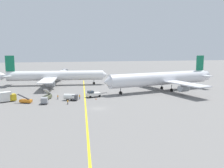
{
  "coord_description": "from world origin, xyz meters",
  "views": [
    {
      "loc": [
        -13.53,
        -72.14,
        17.98
      ],
      "look_at": [
        10.16,
        24.01,
        4.0
      ],
      "focal_mm": 38.87,
      "sensor_mm": 36.0,
      "label": 1
    }
  ],
  "objects_px": {
    "gse_fuel_bowser_stubby": "(71,97)",
    "ground_crew_wing_walker_right": "(68,102)",
    "airliner_at_gate_left": "(55,76)",
    "ground_crew_marshaller_foreground": "(80,97)",
    "airliner_being_pushed": "(161,79)",
    "pushback_tug": "(93,94)",
    "gse_belt_loader_portside": "(26,101)",
    "traffic_cone_nose_right": "(96,99)",
    "gse_container_dolly_flat": "(44,100)",
    "gse_catering_truck_tall": "(7,97)",
    "jet_bridge": "(62,73)",
    "ground_crew_ramp_agent_by_cones": "(58,97)",
    "gse_stair_truck_yellow": "(47,96)"
  },
  "relations": [
    {
      "from": "pushback_tug",
      "to": "gse_belt_loader_portside",
      "type": "distance_m",
      "value": 24.45
    },
    {
      "from": "gse_fuel_bowser_stubby",
      "to": "ground_crew_marshaller_foreground",
      "type": "relative_size",
      "value": 2.98
    },
    {
      "from": "gse_container_dolly_flat",
      "to": "traffic_cone_nose_right",
      "type": "xyz_separation_m",
      "value": [
        18.08,
        3.02,
        -0.9
      ]
    },
    {
      "from": "pushback_tug",
      "to": "gse_fuel_bowser_stubby",
      "type": "height_order",
      "value": "pushback_tug"
    },
    {
      "from": "pushback_tug",
      "to": "gse_stair_truck_yellow",
      "type": "relative_size",
      "value": 1.76
    },
    {
      "from": "ground_crew_wing_walker_right",
      "to": "traffic_cone_nose_right",
      "type": "height_order",
      "value": "ground_crew_wing_walker_right"
    },
    {
      "from": "ground_crew_wing_walker_right",
      "to": "airliner_being_pushed",
      "type": "bearing_deg",
      "value": 22.78
    },
    {
      "from": "airliner_at_gate_left",
      "to": "gse_belt_loader_portside",
      "type": "distance_m",
      "value": 42.73
    },
    {
      "from": "ground_crew_marshaller_foreground",
      "to": "traffic_cone_nose_right",
      "type": "distance_m",
      "value": 6.12
    },
    {
      "from": "pushback_tug",
      "to": "gse_container_dolly_flat",
      "type": "relative_size",
      "value": 2.54
    },
    {
      "from": "ground_crew_wing_walker_right",
      "to": "ground_crew_ramp_agent_by_cones",
      "type": "bearing_deg",
      "value": 108.0
    },
    {
      "from": "airliner_being_pushed",
      "to": "jet_bridge",
      "type": "bearing_deg",
      "value": 128.89
    },
    {
      "from": "airliner_being_pushed",
      "to": "gse_container_dolly_flat",
      "type": "xyz_separation_m",
      "value": [
        -49.38,
        -14.91,
        -4.2
      ]
    },
    {
      "from": "gse_stair_truck_yellow",
      "to": "gse_belt_loader_portside",
      "type": "relative_size",
      "value": 0.99
    },
    {
      "from": "airliner_at_gate_left",
      "to": "ground_crew_marshaller_foreground",
      "type": "relative_size",
      "value": 30.6
    },
    {
      "from": "airliner_being_pushed",
      "to": "gse_stair_truck_yellow",
      "type": "distance_m",
      "value": 49.22
    },
    {
      "from": "pushback_tug",
      "to": "ground_crew_wing_walker_right",
      "type": "relative_size",
      "value": 5.51
    },
    {
      "from": "airliner_being_pushed",
      "to": "ground_crew_marshaller_foreground",
      "type": "distance_m",
      "value": 38.57
    },
    {
      "from": "gse_belt_loader_portside",
      "to": "gse_container_dolly_flat",
      "type": "height_order",
      "value": "gse_belt_loader_portside"
    },
    {
      "from": "gse_belt_loader_portside",
      "to": "ground_crew_wing_walker_right",
      "type": "xyz_separation_m",
      "value": [
        13.8,
        -5.73,
        -0.01
      ]
    },
    {
      "from": "airliner_being_pushed",
      "to": "gse_container_dolly_flat",
      "type": "height_order",
      "value": "airliner_being_pushed"
    },
    {
      "from": "airliner_at_gate_left",
      "to": "gse_fuel_bowser_stubby",
      "type": "distance_m",
      "value": 41.18
    },
    {
      "from": "pushback_tug",
      "to": "ground_crew_marshaller_foreground",
      "type": "height_order",
      "value": "pushback_tug"
    },
    {
      "from": "gse_catering_truck_tall",
      "to": "ground_crew_marshaller_foreground",
      "type": "bearing_deg",
      "value": -3.87
    },
    {
      "from": "ground_crew_ramp_agent_by_cones",
      "to": "gse_stair_truck_yellow",
      "type": "bearing_deg",
      "value": 154.73
    },
    {
      "from": "gse_catering_truck_tall",
      "to": "jet_bridge",
      "type": "xyz_separation_m",
      "value": [
        21.31,
        58.93,
        2.57
      ]
    },
    {
      "from": "gse_belt_loader_portside",
      "to": "traffic_cone_nose_right",
      "type": "distance_m",
      "value": 24.35
    },
    {
      "from": "airliner_being_pushed",
      "to": "traffic_cone_nose_right",
      "type": "distance_m",
      "value": 33.86
    },
    {
      "from": "gse_catering_truck_tall",
      "to": "traffic_cone_nose_right",
      "type": "xyz_separation_m",
      "value": [
        31.0,
        -3.77,
        -1.48
      ]
    },
    {
      "from": "pushback_tug",
      "to": "ground_crew_wing_walker_right",
      "type": "xyz_separation_m",
      "value": [
        -10.21,
        -10.36,
        -0.39
      ]
    },
    {
      "from": "gse_stair_truck_yellow",
      "to": "ground_crew_marshaller_foreground",
      "type": "distance_m",
      "value": 11.99
    },
    {
      "from": "jet_bridge",
      "to": "ground_crew_marshaller_foreground",
      "type": "bearing_deg",
      "value": -86.26
    },
    {
      "from": "airliner_at_gate_left",
      "to": "airliner_being_pushed",
      "type": "height_order",
      "value": "airliner_being_pushed"
    },
    {
      "from": "gse_fuel_bowser_stubby",
      "to": "gse_belt_loader_portside",
      "type": "relative_size",
      "value": 1.05
    },
    {
      "from": "airliner_at_gate_left",
      "to": "traffic_cone_nose_right",
      "type": "xyz_separation_m",
      "value": [
        14.0,
        -41.31,
        -4.49
      ]
    },
    {
      "from": "ground_crew_ramp_agent_by_cones",
      "to": "traffic_cone_nose_right",
      "type": "height_order",
      "value": "ground_crew_ramp_agent_by_cones"
    },
    {
      "from": "gse_catering_truck_tall",
      "to": "traffic_cone_nose_right",
      "type": "relative_size",
      "value": 10.52
    },
    {
      "from": "gse_catering_truck_tall",
      "to": "ground_crew_marshaller_foreground",
      "type": "xyz_separation_m",
      "value": [
        25.27,
        -1.71,
        -0.83
      ]
    },
    {
      "from": "gse_fuel_bowser_stubby",
      "to": "jet_bridge",
      "type": "distance_m",
      "value": 62.19
    },
    {
      "from": "traffic_cone_nose_right",
      "to": "gse_belt_loader_portside",
      "type": "bearing_deg",
      "value": 179.91
    },
    {
      "from": "gse_belt_loader_portside",
      "to": "gse_catering_truck_tall",
      "type": "bearing_deg",
      "value": 150.75
    },
    {
      "from": "gse_stair_truck_yellow",
      "to": "gse_belt_loader_portside",
      "type": "bearing_deg",
      "value": -143.45
    },
    {
      "from": "gse_catering_truck_tall",
      "to": "jet_bridge",
      "type": "height_order",
      "value": "jet_bridge"
    },
    {
      "from": "airliner_at_gate_left",
      "to": "ground_crew_ramp_agent_by_cones",
      "type": "xyz_separation_m",
      "value": [
        0.46,
        -37.8,
        -3.87
      ]
    },
    {
      "from": "airliner_at_gate_left",
      "to": "ground_crew_wing_walker_right",
      "type": "distance_m",
      "value": 47.29
    },
    {
      "from": "airliner_being_pushed",
      "to": "ground_crew_ramp_agent_by_cones",
      "type": "distance_m",
      "value": 45.83
    },
    {
      "from": "airliner_at_gate_left",
      "to": "ground_crew_marshaller_foreground",
      "type": "bearing_deg",
      "value": -78.1
    },
    {
      "from": "gse_fuel_bowser_stubby",
      "to": "ground_crew_wing_walker_right",
      "type": "distance_m",
      "value": 6.48
    },
    {
      "from": "gse_container_dolly_flat",
      "to": "ground_crew_marshaller_foreground",
      "type": "bearing_deg",
      "value": 22.36
    },
    {
      "from": "jet_bridge",
      "to": "gse_belt_loader_portside",
      "type": "bearing_deg",
      "value": -103.17
    }
  ]
}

